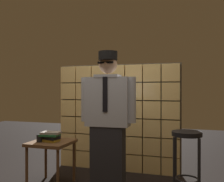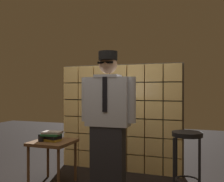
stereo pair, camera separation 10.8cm
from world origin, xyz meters
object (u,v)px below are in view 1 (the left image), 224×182
(side_table, at_px, (51,147))
(coffee_mug, at_px, (40,138))
(book_stack, at_px, (50,136))
(bar_stool, at_px, (187,149))
(standing_person, at_px, (108,120))

(side_table, distance_m, coffee_mug, 0.19)
(book_stack, bearing_deg, coffee_mug, -154.11)
(bar_stool, xyz_separation_m, book_stack, (-1.71, -0.10, 0.06))
(side_table, bearing_deg, book_stack, -90.97)
(book_stack, height_order, coffee_mug, book_stack)
(bar_stool, relative_size, book_stack, 2.91)
(book_stack, xyz_separation_m, coffee_mug, (-0.12, -0.06, -0.02))
(coffee_mug, bearing_deg, book_stack, 25.89)
(bar_stool, bearing_deg, coffee_mug, -175.16)
(book_stack, bearing_deg, side_table, 89.03)
(standing_person, xyz_separation_m, bar_stool, (0.90, 0.15, -0.31))
(side_table, xyz_separation_m, book_stack, (-0.00, -0.02, 0.15))
(bar_stool, height_order, coffee_mug, bar_stool)
(bar_stool, height_order, book_stack, bar_stool)
(standing_person, bearing_deg, side_table, 173.09)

